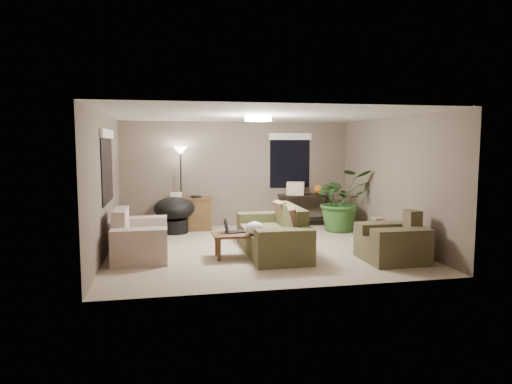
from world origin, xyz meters
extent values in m
plane|color=tan|center=(0.00, 0.00, 0.00)|extent=(5.50, 5.50, 0.00)
plane|color=white|center=(0.00, 0.00, 2.50)|extent=(5.50, 5.50, 0.00)
plane|color=#695B4D|center=(0.00, 2.50, 1.25)|extent=(5.50, 0.00, 5.50)
plane|color=#695B4D|center=(0.00, -2.50, 1.25)|extent=(5.50, 0.00, 5.50)
plane|color=#695B4D|center=(-2.75, 0.00, 1.25)|extent=(0.00, 5.00, 5.00)
plane|color=#695B4D|center=(2.75, 0.00, 1.25)|extent=(0.00, 5.00, 5.00)
cube|color=#4F4E2F|center=(0.17, -0.41, 0.21)|extent=(0.95, 1.48, 0.42)
cube|color=#4E4D2F|center=(0.54, -0.41, 0.64)|extent=(0.22, 1.48, 0.43)
cube|color=brown|center=(0.17, -1.33, 0.30)|extent=(0.95, 0.36, 0.60)
cube|color=#49482B|center=(0.17, 0.51, 0.30)|extent=(0.95, 0.36, 0.60)
cube|color=#8C7251|center=(0.47, -0.86, 0.65)|extent=(0.32, 0.49, 0.47)
cube|color=#8C7251|center=(0.47, 0.04, 0.65)|extent=(0.28, 0.47, 0.47)
cube|color=#BEB2A2|center=(-2.14, -0.22, 0.21)|extent=(0.90, 0.88, 0.42)
cube|color=beige|center=(-2.48, -0.22, 0.64)|extent=(0.22, 0.88, 0.43)
cube|color=#BCB0A0|center=(-2.14, -0.84, 0.30)|extent=(0.90, 0.36, 0.60)
cube|color=beige|center=(-2.14, 0.40, 0.30)|extent=(0.90, 0.36, 0.60)
cube|color=brown|center=(2.03, -1.37, 0.21)|extent=(0.95, 0.28, 0.42)
cube|color=#4C452D|center=(2.39, -1.37, 0.64)|extent=(0.22, 0.28, 0.43)
cube|color=brown|center=(2.03, -1.69, 0.30)|extent=(0.95, 0.36, 0.60)
cube|color=#4E472F|center=(2.03, -1.05, 0.30)|extent=(0.95, 0.36, 0.60)
cube|color=brown|center=(-0.42, -0.62, 0.40)|extent=(1.00, 0.55, 0.04)
cylinder|color=brown|center=(-0.84, -0.82, 0.19)|extent=(0.06, 0.06, 0.38)
cylinder|color=brown|center=(0.00, -0.82, 0.19)|extent=(0.06, 0.06, 0.38)
cylinder|color=brown|center=(-0.84, -0.42, 0.19)|extent=(0.06, 0.06, 0.38)
cylinder|color=brown|center=(0.00, -0.42, 0.19)|extent=(0.06, 0.06, 0.38)
cube|color=black|center=(-0.52, -0.52, 0.43)|extent=(0.37, 0.28, 0.02)
cube|color=black|center=(-0.68, -0.52, 0.55)|extent=(0.12, 0.24, 0.22)
ellipsoid|color=white|center=(-0.22, -0.77, 0.53)|extent=(0.40, 0.38, 0.22)
cube|color=brown|center=(-1.22, 2.10, 0.35)|extent=(1.05, 0.45, 0.71)
cube|color=brown|center=(-1.22, 2.10, 0.73)|extent=(1.10, 0.50, 0.04)
cube|color=silver|center=(-1.47, 2.10, 0.81)|extent=(0.27, 0.22, 0.12)
cube|color=black|center=(-1.02, 2.05, 0.77)|extent=(0.25, 0.27, 0.04)
cube|color=black|center=(1.62, 2.19, 0.73)|extent=(1.30, 0.40, 0.04)
cube|color=black|center=(1.02, 2.19, 0.35)|extent=(0.05, 0.38, 0.71)
cube|color=black|center=(2.22, 2.19, 0.35)|extent=(0.05, 0.38, 0.71)
cube|color=black|center=(1.62, 2.19, 0.15)|extent=(1.25, 0.36, 0.03)
ellipsoid|color=orange|center=(1.97, 2.19, 0.87)|extent=(0.28, 0.28, 0.23)
cube|color=beige|center=(1.37, 2.19, 0.90)|extent=(0.49, 0.44, 0.31)
cylinder|color=black|center=(-1.52, 1.82, 0.15)|extent=(0.60, 0.60, 0.30)
ellipsoid|color=black|center=(-1.52, 1.82, 0.55)|extent=(0.93, 0.93, 0.50)
cylinder|color=black|center=(-1.36, 2.24, 0.01)|extent=(0.28, 0.28, 0.02)
cylinder|color=black|center=(-1.36, 2.24, 0.90)|extent=(0.04, 0.04, 1.78)
cone|color=white|center=(-1.36, 2.24, 1.82)|extent=(0.32, 0.32, 0.18)
cylinder|color=white|center=(0.00, 0.00, 2.44)|extent=(0.50, 0.50, 0.10)
imported|color=#2D5923|center=(2.18, 1.32, 0.55)|extent=(1.28, 1.42, 1.11)
cube|color=tan|center=(2.47, 0.06, 0.01)|extent=(0.32, 0.32, 0.03)
cylinder|color=tan|center=(2.47, 0.06, 0.25)|extent=(0.12, 0.12, 0.44)
cube|color=tan|center=(2.47, 0.06, 0.48)|extent=(0.22, 0.22, 0.03)
cube|color=black|center=(-2.73, 0.30, 1.55)|extent=(0.01, 1.50, 1.30)
cube|color=white|center=(-2.71, 0.30, 2.15)|extent=(0.05, 1.56, 0.16)
cube|color=black|center=(1.30, 2.48, 1.55)|extent=(1.00, 0.01, 1.30)
cube|color=white|center=(1.30, 2.46, 2.15)|extent=(1.06, 0.05, 0.16)
camera|label=1|loc=(-1.69, -8.33, 1.96)|focal=32.00mm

